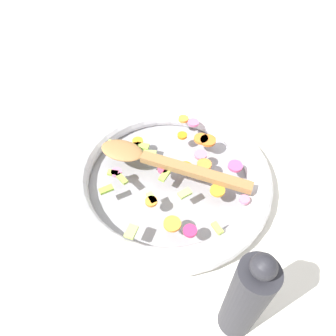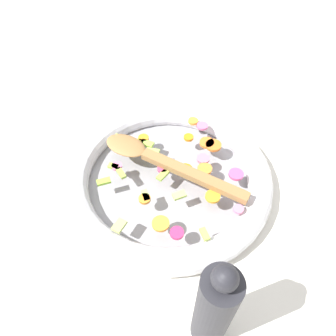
{
  "view_description": "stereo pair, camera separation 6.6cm",
  "coord_description": "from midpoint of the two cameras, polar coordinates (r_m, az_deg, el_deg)",
  "views": [
    {
      "loc": [
        -0.22,
        -0.36,
        0.55
      ],
      "look_at": [
        0.0,
        0.0,
        0.05
      ],
      "focal_mm": 35.0,
      "sensor_mm": 36.0,
      "label": 1
    },
    {
      "loc": [
        -0.16,
        -0.39,
        0.55
      ],
      "look_at": [
        0.0,
        0.0,
        0.05
      ],
      "focal_mm": 35.0,
      "sensor_mm": 36.0,
      "label": 2
    }
  ],
  "objects": [
    {
      "name": "chopped_vegetables",
      "position": [
        0.65,
        -1.01,
        -0.04
      ],
      "size": [
        0.28,
        0.3,
        0.01
      ],
      "color": "orange",
      "rests_on": "skillet"
    },
    {
      "name": "skillet",
      "position": [
        0.68,
        -2.77,
        -1.68
      ],
      "size": [
        0.43,
        0.43,
        0.05
      ],
      "color": "gray",
      "rests_on": "ground_plane"
    },
    {
      "name": "wooden_spoon",
      "position": [
        0.65,
        -4.78,
        1.12
      ],
      "size": [
        0.22,
        0.27,
        0.01
      ],
      "color": "olive",
      "rests_on": "chopped_vegetables"
    },
    {
      "name": "pepper_mill",
      "position": [
        0.48,
        9.34,
        -21.88
      ],
      "size": [
        0.05,
        0.05,
        0.23
      ],
      "color": "#232328",
      "rests_on": "ground_plane"
    },
    {
      "name": "ground_plane",
      "position": [
        0.7,
        -2.7,
        -2.8
      ],
      "size": [
        4.0,
        4.0,
        0.0
      ],
      "primitive_type": "plane",
      "color": "silver"
    }
  ]
}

